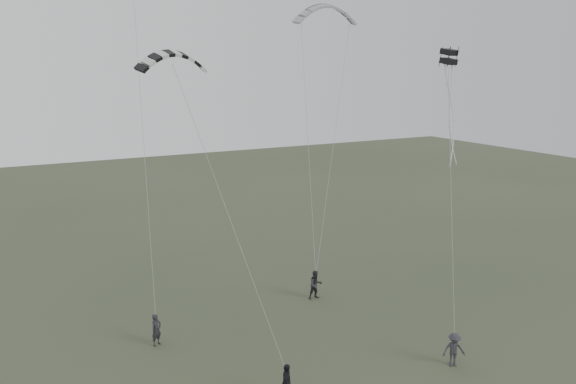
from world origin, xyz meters
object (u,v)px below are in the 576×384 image
flyer_right (316,285)px  kite_pale_large (326,6)px  flyer_far (454,350)px  flyer_center (287,383)px  flyer_left (156,330)px  kite_box (449,57)px  kite_striped (172,53)px

flyer_right → kite_pale_large: 19.09m
flyer_right → flyer_far: size_ratio=1.07×
flyer_far → kite_pale_large: 24.25m
flyer_center → flyer_far: 8.55m
flyer_left → flyer_center: flyer_left is taller
flyer_right → flyer_center: bearing=-123.9°
flyer_left → kite_box: (13.83, -5.45, 13.78)m
flyer_center → kite_box: bearing=-40.6°
flyer_left → flyer_right: flyer_right is taller
flyer_right → flyer_far: flyer_right is taller
flyer_right → kite_box: size_ratio=2.54×
kite_striped → kite_pale_large: bearing=29.5°
flyer_right → kite_pale_large: bearing=58.8°
flyer_far → flyer_right: bearing=123.0°
flyer_left → kite_striped: 14.05m
flyer_right → flyer_far: 10.25m
flyer_far → kite_box: kite_box is taller
flyer_far → kite_pale_large: (2.81, 16.62, 17.43)m
flyer_center → flyer_far: (8.46, -1.25, 0.00)m
kite_pale_large → kite_box: size_ratio=6.35×
kite_striped → flyer_center: bearing=-68.9°
flyer_right → flyer_far: (1.70, -10.10, -0.06)m
kite_pale_large → kite_box: kite_pale_large is taller
flyer_left → flyer_far: bearing=-66.6°
flyer_right → flyer_center: size_ratio=1.07×
flyer_left → kite_striped: kite_striped is taller
flyer_left → kite_pale_large: size_ratio=0.37×
kite_pale_large → kite_striped: kite_pale_large is taller
kite_box → flyer_center: bearing=-174.1°
flyer_center → flyer_far: size_ratio=1.00×
flyer_center → flyer_left: bearing=63.1°
kite_striped → kite_box: (12.99, -3.36, -0.09)m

